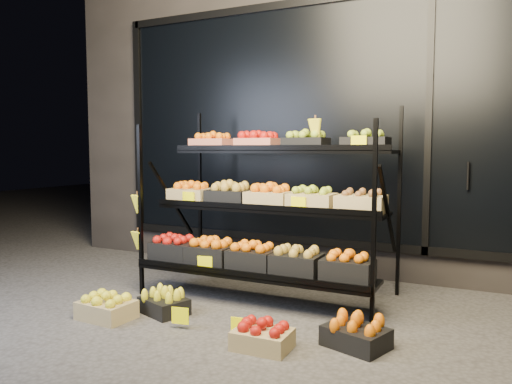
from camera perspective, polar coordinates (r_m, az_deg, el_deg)
The scene contains 9 objects.
ground at distance 3.96m, azimuth -2.61°, elevation -14.07°, with size 24.00×24.00×0.00m, color #514F4C.
building at distance 6.16m, azimuth 9.10°, elevation 9.14°, with size 6.00×2.08×3.50m.
display_rack at distance 4.31m, azimuth 1.03°, elevation -1.76°, with size 2.18×1.02×1.67m.
tag_floor_a at distance 3.72m, azimuth -8.66°, elevation -14.39°, with size 0.13×0.01×0.12m, color #FFFC00.
tag_floor_b at distance 3.49m, azimuth -1.82°, elevation -15.71°, with size 0.13×0.01×0.12m, color #FFFC00.
floor_crate_left at distance 4.05m, azimuth -16.72°, elevation -12.43°, with size 0.41×0.32×0.20m.
floor_crate_midleft at distance 4.07m, azimuth -10.48°, elevation -12.31°, with size 0.43×0.38×0.19m.
floor_crate_midright at distance 3.35m, azimuth 0.75°, elevation -16.08°, with size 0.37×0.27×0.19m.
floor_crate_right at distance 3.43m, azimuth 11.35°, elevation -15.55°, with size 0.46×0.40×0.20m.
Camera 1 is at (1.80, -3.28, 1.29)m, focal length 35.00 mm.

